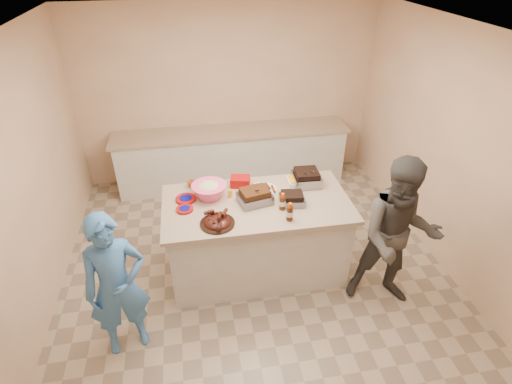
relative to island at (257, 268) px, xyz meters
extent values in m
cube|color=#47230F|center=(-0.02, 0.00, 0.96)|extent=(0.39, 0.33, 0.10)
cube|color=black|center=(0.37, -0.09, 0.96)|extent=(0.29, 0.25, 0.08)
cube|color=gray|center=(0.63, 0.27, 0.96)|extent=(0.32, 0.32, 0.12)
cylinder|color=silver|center=(0.12, 0.23, 0.96)|extent=(0.33, 0.33, 0.05)
cube|color=yellow|center=(0.56, 0.30, 0.96)|extent=(0.29, 0.22, 0.08)
cylinder|color=#3C1A0A|center=(0.27, -0.37, 0.96)|extent=(0.07, 0.07, 0.20)
cylinder|color=#3C1A0A|center=(0.24, -0.17, 0.96)|extent=(0.07, 0.07, 0.20)
cylinder|color=gold|center=(-0.27, 0.15, 0.96)|extent=(0.04, 0.04, 0.12)
imported|color=silver|center=(-0.04, 0.17, 0.96)|extent=(0.14, 0.04, 0.14)
cylinder|color=#970808|center=(-0.76, 0.18, 0.96)|extent=(0.22, 0.22, 0.03)
cylinder|color=#970808|center=(-0.77, -0.01, 0.96)|extent=(0.18, 0.18, 0.03)
imported|color=#A2521C|center=(-0.69, 0.44, 0.96)|extent=(0.09, 0.08, 0.09)
cube|color=#970808|center=(-0.13, 0.37, 0.96)|extent=(0.25, 0.21, 0.11)
imported|color=#3F7CC4|center=(-1.42, -0.81, 0.00)|extent=(0.94, 1.62, 0.37)
imported|color=#4B4843|center=(1.31, -0.70, 0.00)|extent=(1.29, 1.89, 0.65)
camera|label=1|loc=(-0.64, -3.52, 3.40)|focal=28.00mm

